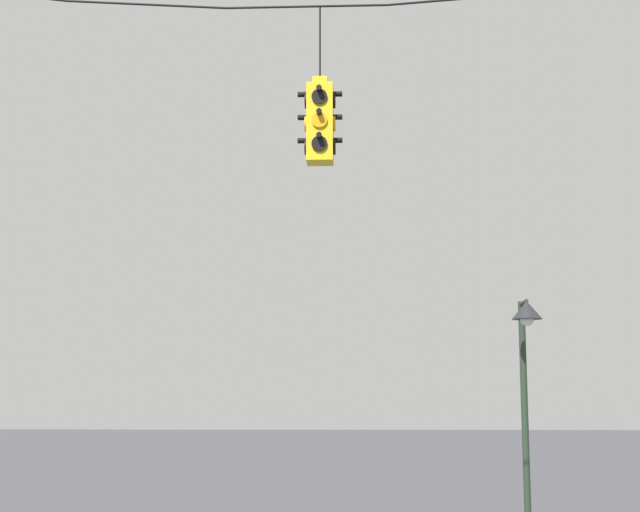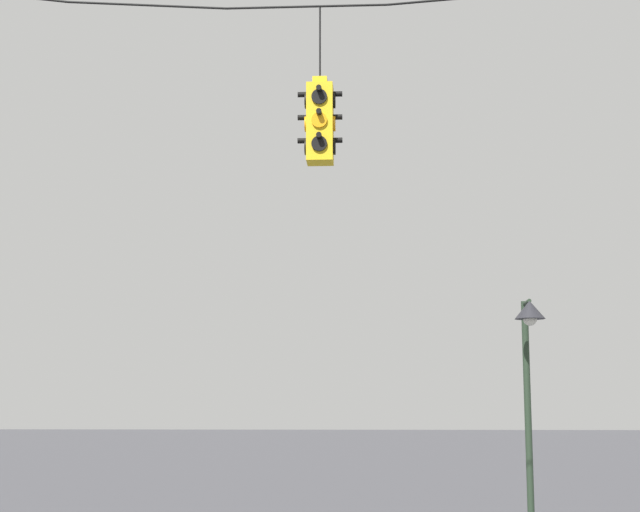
# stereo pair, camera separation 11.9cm
# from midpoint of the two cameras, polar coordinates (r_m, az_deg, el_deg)

# --- Properties ---
(traffic_light_near_left_pole) EXTENTS (0.58, 0.58, 2.11)m
(traffic_light_near_left_pole) POSITION_cam_midpoint_polar(r_m,az_deg,el_deg) (12.80, -0.27, 7.78)
(traffic_light_near_left_pole) COLOR yellow
(street_lamp) EXTENTS (0.52, 0.89, 4.27)m
(street_lamp) POSITION_cam_midpoint_polar(r_m,az_deg,el_deg) (17.29, 11.71, -5.62)
(street_lamp) COLOR #233323
(street_lamp) RESTS_ON ground_plane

